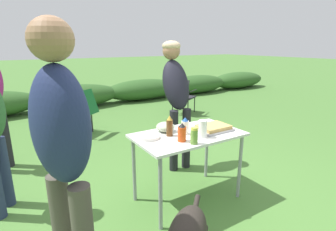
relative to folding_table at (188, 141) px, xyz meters
The scene contains 15 objects.
ground_plane 0.66m from the folding_table, ahead, with size 60.00×60.00×0.00m, color #477533.
shrub_hedge 4.98m from the folding_table, 90.00° to the left, with size 14.40×0.90×0.60m.
folding_table is the anchor object (origin of this frame).
food_tray 0.31m from the folding_table, ahead, with size 0.35×0.28×0.06m.
plate_stack 0.42m from the folding_table, 166.45° to the left, with size 0.21×0.21×0.03m, color white.
mixing_bowl 0.27m from the folding_table, 130.29° to the left, with size 0.19×0.19×0.10m, color #ADBC99.
paper_cup_stack 0.23m from the folding_table, 70.10° to the right, with size 0.08×0.08×0.17m, color white.
beer_bottle 0.27m from the folding_table, 165.16° to the left, with size 0.06×0.06×0.21m.
hot_sauce_bottle 0.27m from the folding_table, 142.27° to the right, with size 0.08×0.08×0.18m.
relish_jar 0.32m from the folding_table, 115.62° to the right, with size 0.07×0.07×0.16m.
mayo_bottle 0.16m from the folding_table, 161.44° to the left, with size 0.08×0.08×0.18m.
standing_person_in_dark_puffer 0.92m from the folding_table, 65.12° to the left, with size 0.38×0.50×1.66m.
standing_person_in_olive_jacket 1.44m from the folding_table, 157.42° to the right, with size 0.42×0.47×1.76m.
camp_chair_green_behind_table 2.75m from the folding_table, 98.82° to the left, with size 0.72×0.75×0.83m.
camp_chair_near_hedge 3.57m from the folding_table, 55.90° to the left, with size 0.74×0.69×0.83m.
Camera 1 is at (-1.51, -2.02, 1.62)m, focal length 28.00 mm.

